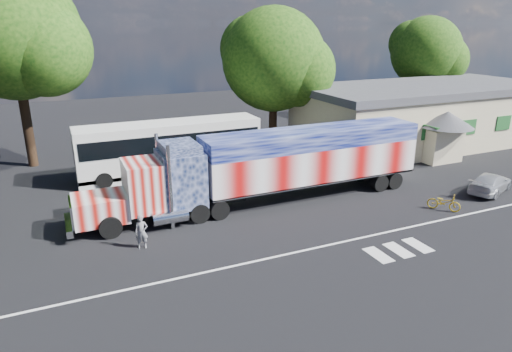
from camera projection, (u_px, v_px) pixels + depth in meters
name	position (u px, v px, depth m)	size (l,w,h in m)	color
ground	(279.00, 226.00, 24.42)	(100.00, 100.00, 0.00)	black
lane_markings	(346.00, 250.00, 21.82)	(30.00, 2.67, 0.01)	silver
semi_truck	(274.00, 165.00, 27.06)	(21.35, 3.37, 4.55)	black
coach_bus	(170.00, 147.00, 32.41)	(12.86, 2.99, 3.74)	white
hall_building	(424.00, 114.00, 40.70)	(22.40, 12.80, 5.20)	beige
parked_car	(490.00, 183.00, 29.15)	(1.71, 4.21, 1.22)	silver
woman	(141.00, 232.00, 21.78)	(0.61, 0.40, 1.67)	slate
bicycle	(444.00, 202.00, 26.34)	(0.64, 1.83, 0.96)	gold
tree_nw_a	(15.00, 33.00, 31.75)	(9.83, 9.36, 14.39)	black
tree_ne_a	(275.00, 60.00, 38.59)	(9.19, 8.75, 11.78)	black
tree_far_ne	(427.00, 52.00, 48.82)	(7.79, 7.42, 11.13)	black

